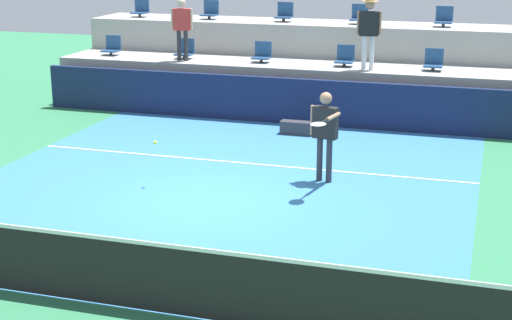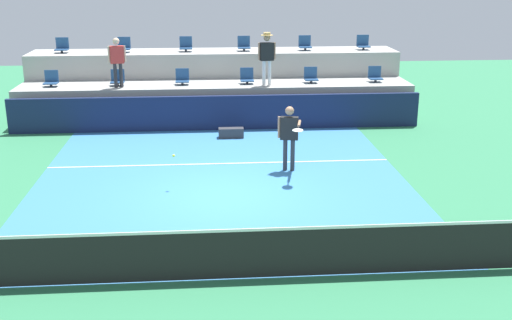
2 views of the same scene
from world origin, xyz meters
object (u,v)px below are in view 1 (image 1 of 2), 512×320
Objects in this scene: stadium_chair_upper_right at (444,18)px; tennis_player at (325,128)px; stadium_chair_lower_right at (434,62)px; equipment_bag at (297,128)px; stadium_chair_lower_mid_left at (262,54)px; stadium_chair_lower_mid_right at (345,57)px; spectator_in_white at (182,24)px; spectator_with_hat at (369,26)px; stadium_chair_upper_mid_left at (284,14)px; stadium_chair_lower_far_left at (112,47)px; stadium_chair_upper_mid_right at (359,16)px; stadium_chair_upper_far_left at (141,9)px; stadium_chair_upper_left at (210,11)px; tennis_ball at (155,142)px; stadium_chair_lower_left at (185,50)px.

stadium_chair_upper_right is 0.31× the size of tennis_player.
stadium_chair_lower_right is 3.80m from equipment_bag.
equipment_bag is (1.51, -2.23, -1.31)m from stadium_chair_lower_mid_left.
stadium_chair_lower_mid_right is (2.14, 0.00, 0.00)m from stadium_chair_lower_mid_left.
spectator_in_white is at bearing -174.74° from stadium_chair_lower_mid_right.
stadium_chair_lower_right is 1.00× the size of stadium_chair_upper_right.
stadium_chair_lower_mid_left is at bearing 172.10° from spectator_with_hat.
stadium_chair_upper_mid_left is at bearing 138.69° from stadium_chair_lower_mid_right.
stadium_chair_lower_far_left is at bearing 176.87° from spectator_with_hat.
stadium_chair_upper_mid_right is 4.72m from spectator_in_white.
stadium_chair_upper_right is at bearing 0.00° from stadium_chair_upper_far_left.
stadium_chair_upper_mid_left is 1.00× the size of stadium_chair_upper_mid_right.
stadium_chair_upper_right is (2.21, 1.80, 0.85)m from stadium_chair_lower_mid_right.
spectator_in_white reaches higher than tennis_player.
stadium_chair_upper_right is at bearing 0.00° from stadium_chair_upper_mid_left.
stadium_chair_upper_right is (6.42, 0.00, 0.00)m from stadium_chair_upper_left.
spectator_with_hat is 7.02m from tennis_ball.
tennis_ball is at bearing -72.10° from spectator_in_white.
spectator_with_hat is 25.25× the size of tennis_ball.
stadium_chair_lower_far_left is 6.70m from stadium_chair_upper_mid_right.
stadium_chair_lower_mid_right is (4.26, 0.00, 0.00)m from stadium_chair_lower_left.
stadium_chair_upper_mid_right is (6.36, 0.00, 0.00)m from stadium_chair_upper_far_left.
stadium_chair_upper_left reaches higher than tennis_ball.
spectator_in_white is 23.36× the size of tennis_ball.
spectator_with_hat is at bearing -39.25° from stadium_chair_upper_mid_left.
stadium_chair_upper_far_left is at bearing 133.80° from tennis_player.
stadium_chair_lower_mid_right is 0.68× the size of equipment_bag.
stadium_chair_upper_far_left is (-4.21, 1.80, 0.85)m from stadium_chair_lower_mid_left.
stadium_chair_lower_right reaches higher than tennis_ball.
stadium_chair_upper_far_left is 0.68× the size of equipment_bag.
stadium_chair_upper_far_left is at bearing 139.30° from stadium_chair_lower_left.
stadium_chair_upper_mid_right is 1.00× the size of stadium_chair_upper_right.
stadium_chair_lower_mid_right is 0.33× the size of spectator_in_white.
stadium_chair_lower_mid_left is 6.27m from tennis_player.
stadium_chair_upper_left reaches higher than equipment_bag.
stadium_chair_lower_right is at bearing 0.00° from stadium_chair_lower_far_left.
spectator_in_white is at bearing -9.82° from stadium_chair_lower_far_left.
stadium_chair_upper_right reaches higher than stadium_chair_lower_far_left.
spectator_in_white reaches higher than stadium_chair_upper_mid_right.
stadium_chair_upper_far_left and stadium_chair_upper_mid_right have the same top height.
stadium_chair_upper_far_left is 1.00× the size of stadium_chair_upper_left.
stadium_chair_lower_right is (2.15, 0.00, 0.00)m from stadium_chair_lower_mid_right.
stadium_chair_lower_mid_right is 6.65m from stadium_chair_upper_far_left.
stadium_chair_upper_right reaches higher than tennis_ball.
tennis_ball is (4.24, -6.66, -0.65)m from stadium_chair_lower_far_left.
tennis_ball is (-0.00, -6.66, -0.65)m from stadium_chair_lower_mid_left.
stadium_chair_lower_mid_right is at bearing -15.83° from stadium_chair_upper_far_left.
tennis_ball is at bearing -72.42° from stadium_chair_lower_left.
stadium_chair_upper_mid_left is (4.30, 0.00, 0.00)m from stadium_chair_upper_far_left.
stadium_chair_lower_mid_left is 2.14m from stadium_chair_lower_mid_right.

